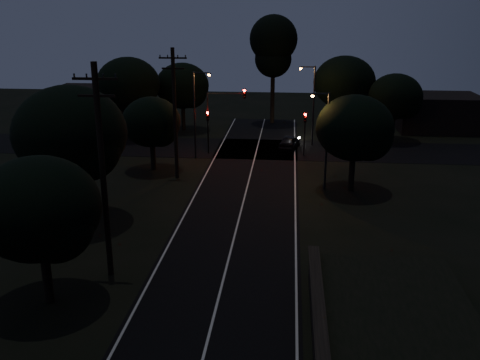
{
  "coord_description": "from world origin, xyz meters",
  "views": [
    {
      "loc": [
        3.19,
        -9.6,
        13.35
      ],
      "look_at": [
        0.0,
        24.0,
        2.5
      ],
      "focal_mm": 40.0,
      "sensor_mm": 36.0,
      "label": 1
    }
  ],
  "objects_px": {
    "utility_pole_far": "(175,112)",
    "streetlight_b": "(312,100)",
    "utility_pole_mid": "(102,170)",
    "tall_pine": "(273,46)",
    "signal_mast": "(225,109)",
    "streetlight_c": "(325,134)",
    "signal_right": "(305,126)",
    "signal_left": "(208,124)",
    "streetlight_a": "(196,109)",
    "car": "(289,142)"
  },
  "relations": [
    {
      "from": "tall_pine",
      "to": "streetlight_c",
      "type": "height_order",
      "value": "tall_pine"
    },
    {
      "from": "tall_pine",
      "to": "signal_right",
      "type": "height_order",
      "value": "tall_pine"
    },
    {
      "from": "tall_pine",
      "to": "signal_left",
      "type": "height_order",
      "value": "tall_pine"
    },
    {
      "from": "signal_right",
      "to": "signal_mast",
      "type": "relative_size",
      "value": 0.66
    },
    {
      "from": "signal_left",
      "to": "car",
      "type": "distance_m",
      "value": 8.48
    },
    {
      "from": "signal_right",
      "to": "streetlight_a",
      "type": "relative_size",
      "value": 0.51
    },
    {
      "from": "signal_left",
      "to": "streetlight_c",
      "type": "relative_size",
      "value": 0.55
    },
    {
      "from": "utility_pole_far",
      "to": "streetlight_b",
      "type": "relative_size",
      "value": 1.31
    },
    {
      "from": "signal_mast",
      "to": "car",
      "type": "bearing_deg",
      "value": 22.51
    },
    {
      "from": "utility_pole_far",
      "to": "streetlight_c",
      "type": "height_order",
      "value": "utility_pole_far"
    },
    {
      "from": "utility_pole_mid",
      "to": "tall_pine",
      "type": "height_order",
      "value": "tall_pine"
    },
    {
      "from": "utility_pole_mid",
      "to": "car",
      "type": "bearing_deg",
      "value": 71.52
    },
    {
      "from": "utility_pole_mid",
      "to": "signal_left",
      "type": "xyz_separation_m",
      "value": [
        1.4,
        24.99,
        -2.9
      ]
    },
    {
      "from": "utility_pole_far",
      "to": "signal_left",
      "type": "distance_m",
      "value": 8.53
    },
    {
      "from": "streetlight_c",
      "to": "car",
      "type": "xyz_separation_m",
      "value": [
        -2.63,
        12.53,
        -3.68
      ]
    },
    {
      "from": "streetlight_b",
      "to": "streetlight_c",
      "type": "relative_size",
      "value": 1.07
    },
    {
      "from": "utility_pole_far",
      "to": "signal_right",
      "type": "distance_m",
      "value": 13.53
    },
    {
      "from": "streetlight_b",
      "to": "streetlight_c",
      "type": "xyz_separation_m",
      "value": [
        0.52,
        -14.0,
        -0.29
      ]
    },
    {
      "from": "utility_pole_far",
      "to": "streetlight_c",
      "type": "bearing_deg",
      "value": -9.6
    },
    {
      "from": "signal_left",
      "to": "streetlight_b",
      "type": "relative_size",
      "value": 0.51
    },
    {
      "from": "signal_right",
      "to": "streetlight_a",
      "type": "height_order",
      "value": "streetlight_a"
    },
    {
      "from": "utility_pole_far",
      "to": "streetlight_c",
      "type": "relative_size",
      "value": 1.4
    },
    {
      "from": "signal_mast",
      "to": "streetlight_c",
      "type": "distance_m",
      "value": 13.28
    },
    {
      "from": "streetlight_c",
      "to": "utility_pole_mid",
      "type": "bearing_deg",
      "value": -128.26
    },
    {
      "from": "signal_right",
      "to": "streetlight_b",
      "type": "distance_m",
      "value": 4.45
    },
    {
      "from": "utility_pole_far",
      "to": "streetlight_b",
      "type": "height_order",
      "value": "utility_pole_far"
    },
    {
      "from": "streetlight_a",
      "to": "streetlight_b",
      "type": "height_order",
      "value": "same"
    },
    {
      "from": "signal_left",
      "to": "streetlight_b",
      "type": "bearing_deg",
      "value": 22.05
    },
    {
      "from": "signal_left",
      "to": "tall_pine",
      "type": "bearing_deg",
      "value": 69.54
    },
    {
      "from": "utility_pole_mid",
      "to": "signal_right",
      "type": "bearing_deg",
      "value": 67.01
    },
    {
      "from": "tall_pine",
      "to": "streetlight_a",
      "type": "relative_size",
      "value": 1.6
    },
    {
      "from": "signal_mast",
      "to": "streetlight_c",
      "type": "height_order",
      "value": "streetlight_c"
    },
    {
      "from": "streetlight_a",
      "to": "streetlight_c",
      "type": "xyz_separation_m",
      "value": [
        11.14,
        -8.0,
        -0.29
      ]
    },
    {
      "from": "utility_pole_mid",
      "to": "signal_mast",
      "type": "xyz_separation_m",
      "value": [
        3.09,
        24.99,
        -1.4
      ]
    },
    {
      "from": "signal_left",
      "to": "streetlight_a",
      "type": "xyz_separation_m",
      "value": [
        -0.71,
        -1.99,
        1.8
      ]
    },
    {
      "from": "tall_pine",
      "to": "car",
      "type": "height_order",
      "value": "tall_pine"
    },
    {
      "from": "utility_pole_mid",
      "to": "streetlight_a",
      "type": "height_order",
      "value": "utility_pole_mid"
    },
    {
      "from": "signal_left",
      "to": "signal_right",
      "type": "relative_size",
      "value": 1.0
    },
    {
      "from": "signal_left",
      "to": "signal_right",
      "type": "xyz_separation_m",
      "value": [
        9.2,
        0.0,
        0.0
      ]
    },
    {
      "from": "utility_pole_mid",
      "to": "streetlight_b",
      "type": "distance_m",
      "value": 31.15
    },
    {
      "from": "utility_pole_far",
      "to": "streetlight_c",
      "type": "xyz_separation_m",
      "value": [
        11.83,
        -2.0,
        -1.13
      ]
    },
    {
      "from": "signal_mast",
      "to": "streetlight_b",
      "type": "bearing_deg",
      "value": 25.99
    },
    {
      "from": "utility_pole_far",
      "to": "signal_mast",
      "type": "relative_size",
      "value": 1.68
    },
    {
      "from": "utility_pole_mid",
      "to": "streetlight_c",
      "type": "bearing_deg",
      "value": 51.74
    },
    {
      "from": "utility_pole_mid",
      "to": "streetlight_b",
      "type": "xyz_separation_m",
      "value": [
        11.31,
        29.0,
        -1.1
      ]
    },
    {
      "from": "streetlight_a",
      "to": "signal_right",
      "type": "bearing_deg",
      "value": 11.34
    },
    {
      "from": "streetlight_a",
      "to": "streetlight_c",
      "type": "height_order",
      "value": "streetlight_a"
    },
    {
      "from": "streetlight_a",
      "to": "car",
      "type": "distance_m",
      "value": 10.42
    },
    {
      "from": "utility_pole_far",
      "to": "tall_pine",
      "type": "distance_m",
      "value": 24.33
    },
    {
      "from": "streetlight_b",
      "to": "tall_pine",
      "type": "bearing_deg",
      "value": 111.38
    }
  ]
}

